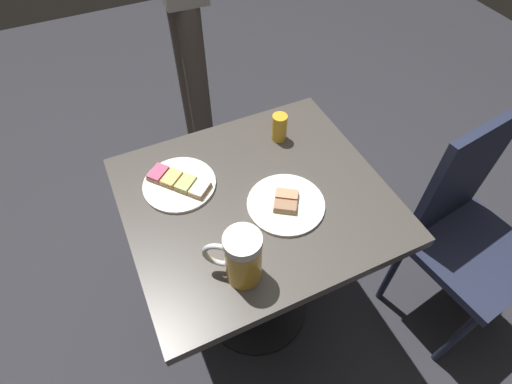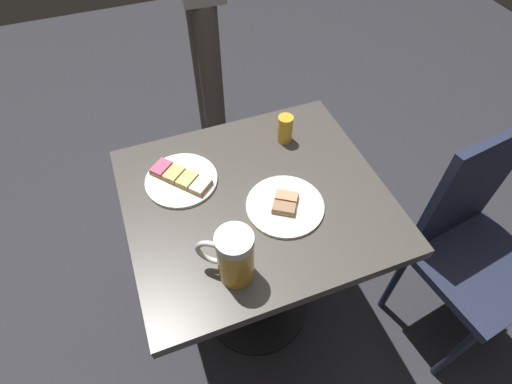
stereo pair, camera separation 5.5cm
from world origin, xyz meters
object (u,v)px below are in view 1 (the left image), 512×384
at_px(plate_near, 179,183).
at_px(cafe_chair, 466,227).
at_px(beer_mug, 241,257).
at_px(plate_far, 286,204).
at_px(beer_glass_small, 279,127).

height_order(plate_near, cafe_chair, cafe_chair).
xyz_separation_m(beer_mug, cafe_chair, (0.04, 0.83, -0.32)).
xyz_separation_m(plate_far, cafe_chair, (0.19, 0.62, -0.25)).
relative_size(beer_mug, beer_glass_small, 1.74).
distance_m(plate_near, beer_glass_small, 0.37).
xyz_separation_m(plate_far, beer_glass_small, (-0.26, 0.11, 0.04)).
distance_m(beer_glass_small, cafe_chair, 0.74).
bearing_deg(plate_far, cafe_chair, 72.78).
bearing_deg(beer_mug, plate_far, 126.41).
relative_size(plate_far, beer_glass_small, 2.37).
xyz_separation_m(plate_near, beer_mug, (0.35, 0.05, 0.07)).
xyz_separation_m(beer_glass_small, cafe_chair, (0.45, 0.51, -0.29)).
relative_size(beer_glass_small, cafe_chair, 0.10).
distance_m(plate_far, beer_mug, 0.26).
bearing_deg(beer_mug, plate_near, -171.52).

